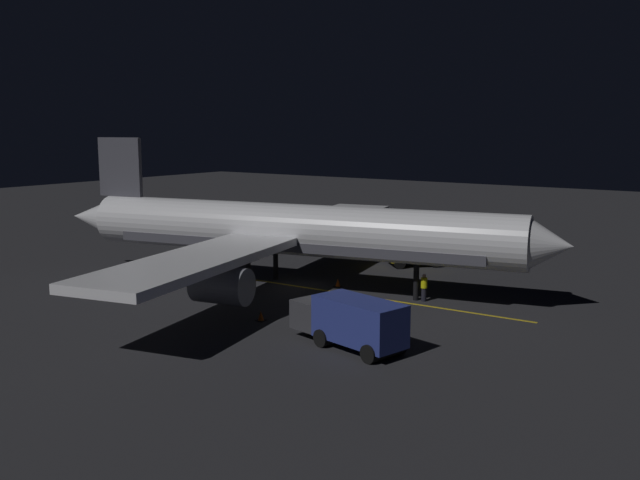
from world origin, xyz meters
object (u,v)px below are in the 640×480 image
catering_truck (422,251)px  airliner (287,232)px  traffic_cone_near_left (261,316)px  traffic_cone_near_right (338,283)px  ground_crew_worker (424,287)px  baggage_truck (351,322)px

catering_truck → airliner: bearing=-18.0°
traffic_cone_near_left → traffic_cone_near_right: (-9.61, -1.14, 0.00)m
airliner → traffic_cone_near_left: bearing=27.1°
ground_crew_worker → traffic_cone_near_right: ground_crew_worker is taller
ground_crew_worker → airliner: bearing=-78.5°
airliner → catering_truck: (-12.17, 3.96, -2.63)m
ground_crew_worker → traffic_cone_near_right: size_ratio=3.16×
airliner → traffic_cone_near_right: bearing=129.5°
baggage_truck → traffic_cone_near_right: size_ratio=12.38×
baggage_truck → catering_truck: baggage_truck is taller
baggage_truck → ground_crew_worker: bearing=-173.1°
ground_crew_worker → traffic_cone_near_left: 10.84m
airliner → baggage_truck: bearing=50.6°
ground_crew_worker → traffic_cone_near_right: (-0.30, -6.64, -0.64)m
catering_truck → ground_crew_worker: 11.59m
airliner → baggage_truck: 13.91m
airliner → traffic_cone_near_left: 9.07m
traffic_cone_near_left → traffic_cone_near_right: 9.68m
airliner → ground_crew_worker: 9.93m
airliner → traffic_cone_near_left: (7.42, 3.79, -3.56)m
baggage_truck → traffic_cone_near_left: (-1.26, -6.78, -1.06)m
catering_truck → traffic_cone_near_right: catering_truck is taller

